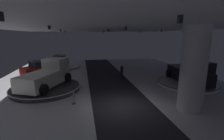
{
  "coord_description": "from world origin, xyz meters",
  "views": [
    {
      "loc": [
        -2.74,
        -10.23,
        4.9
      ],
      "look_at": [
        0.2,
        5.55,
        1.4
      ],
      "focal_mm": 25.95,
      "sensor_mm": 36.0,
      "label": 1
    }
  ],
  "objects": [
    {
      "name": "display_car_deep_left",
      "position": [
        -6.05,
        14.87,
        1.02
      ],
      "size": [
        2.34,
        4.29,
        1.71
      ],
      "color": "silver",
      "rests_on": "display_platform_deep_left"
    },
    {
      "name": "ground",
      "position": [
        0.0,
        0.0,
        -0.02
      ],
      "size": [
        24.0,
        44.0,
        0.06
      ],
      "color": "silver"
    },
    {
      "name": "pickup_truck_mid_left",
      "position": [
        -5.9,
        4.82,
        1.31
      ],
      "size": [
        4.28,
        5.69,
        2.3
      ],
      "color": "silver",
      "rests_on": "display_platform_mid_left"
    },
    {
      "name": "display_platform_mid_left",
      "position": [
        -6.03,
        4.52,
        0.21
      ],
      "size": [
        6.02,
        6.02,
        0.38
      ],
      "color": "#333338",
      "rests_on": "ground"
    },
    {
      "name": "ceiling_with_spotlights",
      "position": [
        0.0,
        0.0,
        5.55
      ],
      "size": [
        24.0,
        44.0,
        0.39
      ],
      "color": "silver"
    },
    {
      "name": "display_car_far_left",
      "position": [
        -7.4,
        9.14,
        1.12
      ],
      "size": [
        4.37,
        4.09,
        1.71
      ],
      "color": "maroon",
      "rests_on": "display_platform_far_left"
    },
    {
      "name": "stanchion_a",
      "position": [
        -3.47,
        1.03,
        0.37
      ],
      "size": [
        0.28,
        0.28,
        1.01
      ],
      "color": "#333338",
      "rests_on": "ground"
    },
    {
      "name": "column_right",
      "position": [
        4.17,
        -1.32,
        2.75
      ],
      "size": [
        1.59,
        1.59,
        5.5
      ],
      "color": "silver",
      "rests_on": "ground"
    },
    {
      "name": "display_platform_deep_left",
      "position": [
        -6.05,
        14.9,
        0.15
      ],
      "size": [
        6.02,
        6.02,
        0.26
      ],
      "color": "silver",
      "rests_on": "ground"
    },
    {
      "name": "visitor_walking_near",
      "position": [
        1.63,
        7.14,
        0.91
      ],
      "size": [
        0.32,
        0.32,
        1.59
      ],
      "color": "black",
      "rests_on": "ground"
    },
    {
      "name": "pickup_truck_mid_right",
      "position": [
        7.46,
        3.34,
        1.24
      ],
      "size": [
        3.15,
        5.51,
        2.3
      ],
      "color": "black",
      "rests_on": "display_platform_mid_right"
    },
    {
      "name": "display_platform_mid_right",
      "position": [
        7.5,
        3.66,
        0.17
      ],
      "size": [
        5.68,
        5.68,
        0.3
      ],
      "color": "silver",
      "rests_on": "ground"
    },
    {
      "name": "display_platform_far_left",
      "position": [
        -7.38,
        9.16,
        0.2
      ],
      "size": [
        4.69,
        4.69,
        0.35
      ],
      "color": "silver",
      "rests_on": "ground"
    }
  ]
}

